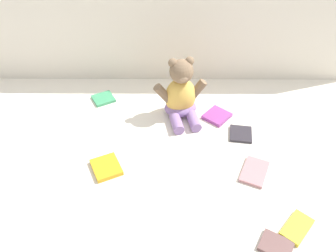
% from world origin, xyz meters
% --- Properties ---
extents(ground_plane, '(3.20, 3.20, 0.00)m').
position_xyz_m(ground_plane, '(0.00, 0.00, 0.00)').
color(ground_plane, silver).
extents(backdrop_drape, '(1.87, 0.03, 0.57)m').
position_xyz_m(backdrop_drape, '(0.00, 0.39, 0.28)').
color(backdrop_drape, beige).
rests_on(backdrop_drape, ground_plane).
extents(teddy_bear, '(0.23, 0.22, 0.27)m').
position_xyz_m(teddy_bear, '(0.08, 0.10, 0.10)').
color(teddy_bear, '#E5B24C').
rests_on(teddy_bear, ground_plane).
extents(book_case_0, '(0.13, 0.13, 0.01)m').
position_xyz_m(book_case_0, '(0.43, -0.48, 0.01)').
color(book_case_0, yellow).
rests_on(book_case_0, ground_plane).
extents(book_case_1, '(0.12, 0.12, 0.01)m').
position_xyz_m(book_case_1, '(-0.28, 0.20, 0.01)').
color(book_case_1, '#3B8F5F').
rests_on(book_case_1, ground_plane).
extents(book_case_2, '(0.13, 0.15, 0.01)m').
position_xyz_m(book_case_2, '(0.34, -0.25, 0.01)').
color(book_case_2, '#B67A7D').
rests_on(book_case_2, ground_plane).
extents(book_case_3, '(0.14, 0.14, 0.02)m').
position_xyz_m(book_case_3, '(0.24, 0.07, 0.01)').
color(book_case_3, '#8F3C8A').
rests_on(book_case_3, ground_plane).
extents(book_case_4, '(0.10, 0.11, 0.01)m').
position_xyz_m(book_case_4, '(0.32, -0.04, 0.01)').
color(book_case_4, '#2D2930').
rests_on(book_case_4, ground_plane).
extents(book_case_5, '(0.14, 0.14, 0.02)m').
position_xyz_m(book_case_5, '(-0.21, -0.23, 0.01)').
color(book_case_5, gold).
rests_on(book_case_5, ground_plane).
extents(book_case_6, '(0.12, 0.11, 0.01)m').
position_xyz_m(book_case_6, '(0.35, -0.54, 0.01)').
color(book_case_6, brown).
rests_on(book_case_6, ground_plane).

